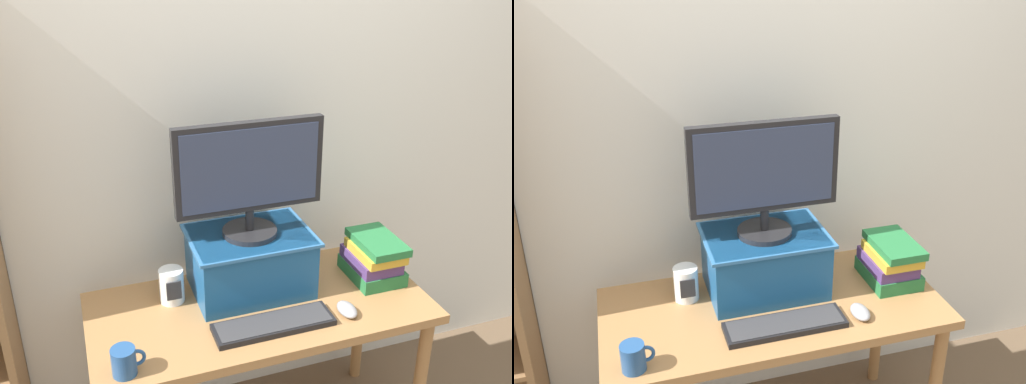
% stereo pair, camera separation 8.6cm
% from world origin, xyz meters
% --- Properties ---
extents(back_wall, '(7.00, 0.08, 2.60)m').
position_xyz_m(back_wall, '(0.00, 0.41, 1.30)').
color(back_wall, silver).
rests_on(back_wall, ground_plane).
extents(desk, '(1.27, 0.58, 0.70)m').
position_xyz_m(desk, '(0.00, 0.00, 0.62)').
color(desk, '#9E7042').
rests_on(desk, ground_plane).
extents(riser_box, '(0.46, 0.33, 0.24)m').
position_xyz_m(riser_box, '(0.00, 0.11, 0.83)').
color(riser_box, '#195189').
rests_on(riser_box, desk).
extents(computer_monitor, '(0.55, 0.21, 0.44)m').
position_xyz_m(computer_monitor, '(0.00, 0.11, 1.19)').
color(computer_monitor, black).
rests_on(computer_monitor, riser_box).
extents(keyboard, '(0.43, 0.13, 0.02)m').
position_xyz_m(keyboard, '(-0.00, -0.15, 0.72)').
color(keyboard, black).
rests_on(keyboard, desk).
extents(computer_mouse, '(0.06, 0.10, 0.04)m').
position_xyz_m(computer_mouse, '(0.28, -0.16, 0.72)').
color(computer_mouse, '#99999E').
rests_on(computer_mouse, desk).
extents(book_stack, '(0.19, 0.25, 0.18)m').
position_xyz_m(book_stack, '(0.49, 0.03, 0.79)').
color(book_stack, '#236B38').
rests_on(book_stack, desk).
extents(coffee_mug, '(0.11, 0.08, 0.09)m').
position_xyz_m(coffee_mug, '(-0.52, -0.21, 0.75)').
color(coffee_mug, '#234C84').
rests_on(coffee_mug, desk).
extents(desk_speaker, '(0.09, 0.10, 0.13)m').
position_xyz_m(desk_speaker, '(-0.30, 0.13, 0.77)').
color(desk_speaker, silver).
rests_on(desk_speaker, desk).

